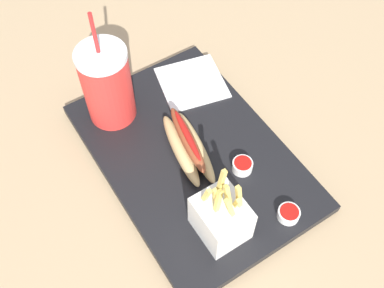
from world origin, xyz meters
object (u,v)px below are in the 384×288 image
(ketchup_cup_2, at_px, (289,214))
(napkin_stack, at_px, (192,83))
(soda_cup, at_px, (107,85))
(ketchup_cup_1, at_px, (242,165))
(fries_basket, at_px, (221,218))
(hot_dog_1, at_px, (188,145))

(ketchup_cup_2, distance_m, napkin_stack, 0.34)
(soda_cup, relative_size, ketchup_cup_1, 6.48)
(fries_basket, bearing_deg, napkin_stack, -24.42)
(soda_cup, height_order, napkin_stack, soda_cup)
(fries_basket, relative_size, hot_dog_1, 0.88)
(napkin_stack, bearing_deg, soda_cup, 83.50)
(ketchup_cup_1, xyz_separation_m, napkin_stack, (0.22, -0.03, -0.01))
(ketchup_cup_2, bearing_deg, hot_dog_1, 20.17)
(fries_basket, xyz_separation_m, hot_dog_1, (0.16, -0.04, -0.02))
(soda_cup, bearing_deg, hot_dog_1, -155.08)
(soda_cup, xyz_separation_m, ketchup_cup_1, (-0.24, -0.14, -0.07))
(soda_cup, height_order, ketchup_cup_2, soda_cup)
(ketchup_cup_1, relative_size, napkin_stack, 0.29)
(soda_cup, relative_size, hot_dog_1, 1.40)
(ketchup_cup_2, bearing_deg, fries_basket, 68.42)
(hot_dog_1, bearing_deg, ketchup_cup_2, -159.83)
(fries_basket, relative_size, napkin_stack, 1.20)
(soda_cup, xyz_separation_m, napkin_stack, (-0.02, -0.17, -0.08))
(hot_dog_1, bearing_deg, soda_cup, 24.92)
(hot_dog_1, xyz_separation_m, napkin_stack, (0.14, -0.10, -0.02))
(ketchup_cup_2, xyz_separation_m, napkin_stack, (0.34, -0.02, -0.01))
(hot_dog_1, bearing_deg, fries_basket, 167.00)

